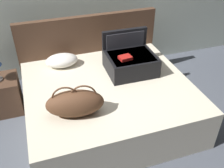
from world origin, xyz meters
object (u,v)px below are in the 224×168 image
(bed, at_px, (109,102))
(hard_case_large, at_px, (130,61))
(duffel_bag, at_px, (75,103))
(pillow_near_headboard, at_px, (62,60))
(nightstand, at_px, (2,95))

(bed, relative_size, hard_case_large, 3.22)
(duffel_bag, xyz_separation_m, pillow_near_headboard, (0.03, 0.94, -0.06))
(hard_case_large, bearing_deg, nightstand, 168.37)
(bed, relative_size, duffel_bag, 3.15)
(duffel_bag, distance_m, pillow_near_headboard, 0.94)
(nightstand, bearing_deg, bed, -25.29)
(hard_case_large, bearing_deg, bed, -146.41)
(bed, bearing_deg, duffel_bag, -141.13)
(bed, distance_m, pillow_near_headboard, 0.79)
(duffel_bag, bearing_deg, hard_case_large, 36.20)
(pillow_near_headboard, relative_size, nightstand, 0.88)
(bed, distance_m, hard_case_large, 0.55)
(pillow_near_headboard, xyz_separation_m, nightstand, (-0.78, -0.02, -0.34))
(bed, xyz_separation_m, nightstand, (-1.19, 0.56, -0.02))
(hard_case_large, xyz_separation_m, nightstand, (-1.53, 0.35, -0.40))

